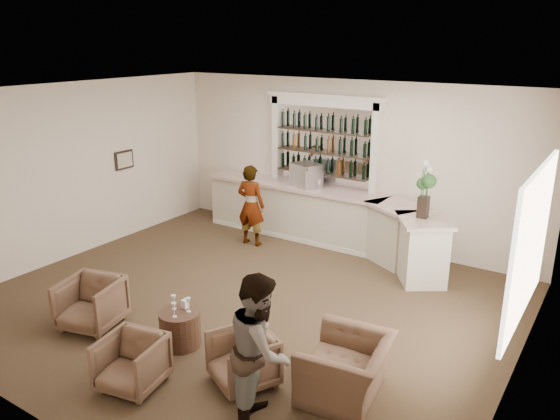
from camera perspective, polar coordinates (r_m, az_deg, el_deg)
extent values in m
plane|color=#4F3927|center=(8.89, -3.77, -9.68)|extent=(8.00, 8.00, 0.00)
cube|color=beige|center=(11.16, 6.97, 4.93)|extent=(8.00, 0.04, 3.30)
cube|color=beige|center=(11.09, -20.73, 3.84)|extent=(0.04, 7.00, 3.30)
cube|color=beige|center=(6.77, 24.20, -4.96)|extent=(0.04, 7.00, 3.30)
cube|color=silver|center=(7.95, -4.25, 11.99)|extent=(8.00, 7.00, 0.04)
cube|color=white|center=(7.22, 24.71, -3.23)|extent=(0.05, 2.40, 1.90)
cube|color=black|center=(11.79, -15.98, 5.06)|extent=(0.04, 0.46, 0.38)
cube|color=beige|center=(11.77, -15.90, 5.04)|extent=(0.01, 0.38, 0.30)
cube|color=beige|center=(11.62, 1.58, -0.10)|extent=(4.00, 0.70, 1.08)
cube|color=beige|center=(11.45, 1.55, 2.59)|extent=(4.10, 0.82, 0.06)
cube|color=beige|center=(10.44, 11.94, -2.57)|extent=(1.12, 1.04, 1.08)
cube|color=beige|center=(10.24, 12.10, 0.39)|extent=(1.27, 1.19, 0.06)
cube|color=beige|center=(9.76, 14.61, -4.20)|extent=(1.08, 1.14, 1.08)
cube|color=beige|center=(9.55, 14.83, -1.06)|extent=(1.24, 1.29, 0.06)
cube|color=silver|center=(11.52, 0.70, -2.84)|extent=(4.00, 0.06, 0.10)
cube|color=white|center=(11.31, 4.70, 6.72)|extent=(2.15, 0.02, 1.65)
cube|color=silver|center=(11.94, -0.35, 4.91)|extent=(0.14, 0.16, 2.90)
cube|color=silver|center=(10.87, 9.80, 3.38)|extent=(0.14, 0.16, 2.90)
cube|color=silver|center=(11.12, 4.66, 11.18)|extent=(2.52, 0.16, 0.18)
cube|color=silver|center=(11.11, 4.68, 11.80)|extent=(2.64, 0.20, 0.08)
cube|color=#2D2116|center=(11.33, 4.36, 3.81)|extent=(2.05, 0.20, 0.03)
cube|color=#2D2116|center=(11.24, 4.41, 5.99)|extent=(2.05, 0.20, 0.03)
cube|color=#2D2116|center=(11.16, 4.46, 8.20)|extent=(2.05, 0.20, 0.03)
cylinder|color=#523523|center=(7.79, -10.38, -12.09)|extent=(0.57, 0.57, 0.50)
imported|color=gray|center=(11.04, -3.05, 0.50)|extent=(0.64, 0.45, 1.66)
imported|color=gray|center=(6.04, -2.08, -14.33)|extent=(1.00, 1.07, 1.75)
imported|color=brown|center=(8.51, -19.16, -9.22)|extent=(0.98, 1.00, 0.75)
imported|color=brown|center=(7.04, -15.25, -15.15)|extent=(0.83, 0.85, 0.66)
imported|color=brown|center=(6.88, -3.89, -15.31)|extent=(0.97, 0.98, 0.67)
imported|color=brown|center=(6.72, 6.89, -16.11)|extent=(1.09, 1.21, 0.71)
cube|color=#B6B7BB|center=(11.19, 2.75, 3.66)|extent=(0.68, 0.63, 0.48)
cube|color=black|center=(9.55, 14.73, 0.30)|extent=(0.17, 0.17, 0.38)
cube|color=white|center=(7.74, -9.90, -9.64)|extent=(0.08, 0.08, 0.12)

